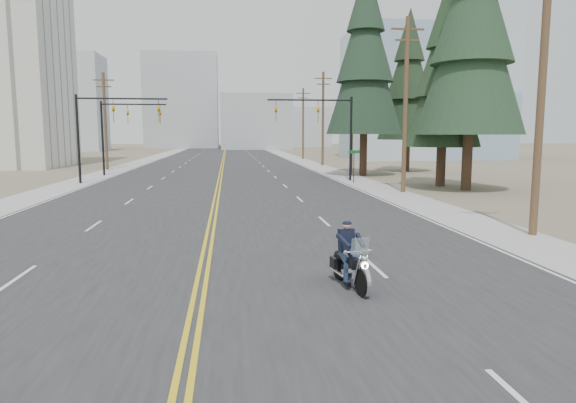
{
  "coord_description": "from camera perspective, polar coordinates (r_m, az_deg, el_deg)",
  "views": [
    {
      "loc": [
        0.76,
        -10.4,
        3.92
      ],
      "look_at": [
        2.8,
        7.1,
        1.6
      ],
      "focal_mm": 32.0,
      "sensor_mm": 36.0,
      "label": 1
    }
  ],
  "objects": [
    {
      "name": "haze_bldg_c",
      "position": [
        126.73,
        11.57,
        9.65
      ],
      "size": [
        16.0,
        12.0,
        18.0
      ],
      "primitive_type": "cube",
      "color": "#B7BCC6",
      "rests_on": "ground"
    },
    {
      "name": "conifer_near",
      "position": [
        38.58,
        19.87,
        17.88
      ],
      "size": [
        7.34,
        7.34,
        19.43
      ],
      "rotation": [
        0.0,
        0.0,
        -0.12
      ],
      "color": "#382619",
      "rests_on": "ground"
    },
    {
      "name": "conifer_mid",
      "position": [
        40.65,
        17.0,
        13.75
      ],
      "size": [
        5.6,
        5.6,
        14.93
      ],
      "rotation": [
        0.0,
        0.0,
        0.04
      ],
      "color": "#382619",
      "rests_on": "ground"
    },
    {
      "name": "haze_bldg_a",
      "position": [
        130.59,
        -22.89,
        10.03
      ],
      "size": [
        14.0,
        12.0,
        22.0
      ],
      "primitive_type": "cube",
      "color": "#B7BCC6",
      "rests_on": "ground"
    },
    {
      "name": "traffic_mast_left",
      "position": [
        43.51,
        -19.79,
        8.41
      ],
      "size": [
        7.1,
        0.26,
        7.0
      ],
      "color": "black",
      "rests_on": "ground"
    },
    {
      "name": "utility_pole_left",
      "position": [
        59.9,
        -19.65,
        8.56
      ],
      "size": [
        2.2,
        0.3,
        10.5
      ],
      "color": "brown",
      "rests_on": "ground"
    },
    {
      "name": "utility_pole_b",
      "position": [
        35.46,
        12.94,
        10.65
      ],
      "size": [
        2.2,
        0.3,
        11.5
      ],
      "color": "brown",
      "rests_on": "ground"
    },
    {
      "name": "utility_pole_e",
      "position": [
        81.27,
        1.69,
        8.78
      ],
      "size": [
        2.2,
        0.3,
        11.0
      ],
      "color": "brown",
      "rests_on": "ground"
    },
    {
      "name": "haze_bldg_f",
      "position": [
        149.35,
        -26.8,
        8.27
      ],
      "size": [
        12.0,
        12.0,
        16.0
      ],
      "primitive_type": "cube",
      "color": "#ADB2B7",
      "rests_on": "ground"
    },
    {
      "name": "haze_bldg_b",
      "position": [
        135.63,
        -3.62,
        8.79
      ],
      "size": [
        18.0,
        14.0,
        14.0
      ],
      "primitive_type": "cube",
      "color": "#ADB2B7",
      "rests_on": "ground"
    },
    {
      "name": "haze_bldg_d",
      "position": [
        151.21,
        -11.67,
        10.8
      ],
      "size": [
        20.0,
        15.0,
        26.0
      ],
      "primitive_type": "cube",
      "color": "#ADB2B7",
      "rests_on": "ground"
    },
    {
      "name": "traffic_mast_far",
      "position": [
        51.4,
        -18.13,
        8.2
      ],
      "size": [
        6.1,
        0.26,
        7.0
      ],
      "color": "black",
      "rests_on": "ground"
    },
    {
      "name": "traffic_mast_right",
      "position": [
        43.2,
        4.38,
        8.83
      ],
      "size": [
        7.1,
        0.26,
        7.0
      ],
      "color": "black",
      "rests_on": "ground"
    },
    {
      "name": "ground_plane",
      "position": [
        11.14,
        -10.4,
        -13.23
      ],
      "size": [
        400.0,
        400.0,
        0.0
      ],
      "primitive_type": "plane",
      "color": "#776D56",
      "rests_on": "ground"
    },
    {
      "name": "utility_pole_a",
      "position": [
        21.9,
        26.38,
        11.48
      ],
      "size": [
        2.2,
        0.3,
        11.0
      ],
      "color": "brown",
      "rests_on": "ground"
    },
    {
      "name": "conifer_tall",
      "position": [
        49.86,
        8.57,
        15.87
      ],
      "size": [
        7.05,
        7.05,
        19.58
      ],
      "rotation": [
        0.0,
        0.0,
        0.22
      ],
      "color": "#382619",
      "rests_on": "ground"
    },
    {
      "name": "utility_pole_d",
      "position": [
        64.51,
        3.9,
        9.32
      ],
      "size": [
        2.2,
        0.3,
        11.5
      ],
      "color": "brown",
      "rests_on": "ground"
    },
    {
      "name": "sidewalk_left",
      "position": [
        81.42,
        -15.34,
        4.48
      ],
      "size": [
        3.0,
        200.0,
        0.01
      ],
      "primitive_type": "cube",
      "color": "#A5A5A0",
      "rests_on": "ground"
    },
    {
      "name": "haze_bldg_e",
      "position": [
        162.23,
        1.98,
        8.24
      ],
      "size": [
        14.0,
        14.0,
        12.0
      ],
      "primitive_type": "cube",
      "color": "#B7BCC6",
      "rests_on": "ground"
    },
    {
      "name": "glass_building",
      "position": [
        86.47,
        14.86,
        11.29
      ],
      "size": [
        24.0,
        16.0,
        20.0
      ],
      "primitive_type": "cube",
      "color": "#9EB5CC",
      "rests_on": "ground"
    },
    {
      "name": "motorcyclist",
      "position": [
        13.23,
        6.99,
        -5.97
      ],
      "size": [
        1.25,
        2.3,
        1.7
      ],
      "primitive_type": null,
      "rotation": [
        0.0,
        0.0,
        3.29
      ],
      "color": "black",
      "rests_on": "ground"
    },
    {
      "name": "street_sign",
      "position": [
        41.68,
        7.33,
        4.53
      ],
      "size": [
        0.9,
        0.06,
        2.62
      ],
      "color": "black",
      "rests_on": "ground"
    },
    {
      "name": "conifer_far",
      "position": [
        56.13,
        13.27,
        13.14
      ],
      "size": [
        6.26,
        6.26,
        16.78
      ],
      "rotation": [
        0.0,
        0.0,
        -0.21
      ],
      "color": "#382619",
      "rests_on": "ground"
    },
    {
      "name": "sidewalk_right",
      "position": [
        81.21,
        0.97,
        4.74
      ],
      "size": [
        3.0,
        200.0,
        0.01
      ],
      "primitive_type": "cube",
      "color": "#A5A5A0",
      "rests_on": "ground"
    },
    {
      "name": "road",
      "position": [
        80.5,
        -7.19,
        4.66
      ],
      "size": [
        20.0,
        200.0,
        0.01
      ],
      "primitive_type": "cube",
      "color": "#303033",
      "rests_on": "ground"
    },
    {
      "name": "utility_pole_c",
      "position": [
        49.83,
        7.09,
        9.53
      ],
      "size": [
        2.2,
        0.3,
        11.0
      ],
      "color": "brown",
      "rests_on": "ground"
    }
  ]
}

